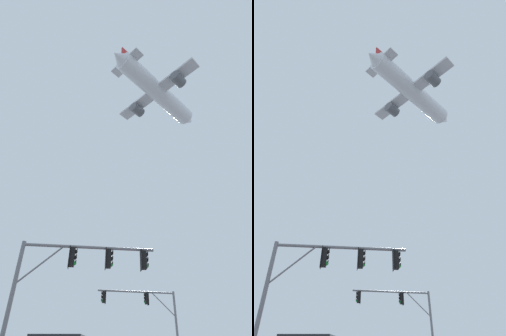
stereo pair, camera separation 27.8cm
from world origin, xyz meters
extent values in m
cylinder|color=slate|center=(-5.31, 7.34, 2.84)|extent=(0.20, 0.20, 5.68)
cylinder|color=slate|center=(-2.03, 7.58, 5.53)|extent=(6.57, 0.63, 0.15)
cylinder|color=slate|center=(-4.33, 7.41, 4.61)|extent=(2.03, 0.23, 1.90)
cube|color=black|center=(0.72, 7.78, 5.01)|extent=(0.28, 0.34, 0.90)
cylinder|color=black|center=(0.72, 7.78, 5.52)|extent=(0.05, 0.05, 0.12)
cube|color=black|center=(0.58, 7.77, 5.01)|extent=(0.06, 0.46, 1.04)
sphere|color=black|center=(0.86, 7.79, 5.28)|extent=(0.20, 0.20, 0.20)
cylinder|color=black|center=(0.93, 7.79, 5.34)|extent=(0.06, 0.21, 0.21)
sphere|color=black|center=(0.86, 7.79, 5.00)|extent=(0.20, 0.20, 0.20)
cylinder|color=black|center=(0.93, 7.79, 5.06)|extent=(0.06, 0.21, 0.21)
sphere|color=green|center=(0.86, 7.79, 4.72)|extent=(0.20, 0.20, 0.20)
cylinder|color=black|center=(0.93, 7.79, 4.78)|extent=(0.06, 0.21, 0.21)
cube|color=black|center=(-1.08, 7.65, 5.01)|extent=(0.28, 0.34, 0.90)
cylinder|color=black|center=(-1.08, 7.65, 5.52)|extent=(0.05, 0.05, 0.12)
cube|color=black|center=(-1.22, 7.64, 5.01)|extent=(0.06, 0.46, 1.04)
sphere|color=black|center=(-0.94, 7.66, 5.28)|extent=(0.20, 0.20, 0.20)
cylinder|color=black|center=(-0.87, 7.66, 5.34)|extent=(0.06, 0.21, 0.21)
sphere|color=black|center=(-0.94, 7.66, 5.00)|extent=(0.20, 0.20, 0.20)
cylinder|color=black|center=(-0.87, 7.66, 5.06)|extent=(0.06, 0.21, 0.21)
sphere|color=green|center=(-0.94, 7.66, 4.72)|extent=(0.20, 0.20, 0.20)
cylinder|color=black|center=(-0.87, 7.66, 4.78)|extent=(0.06, 0.21, 0.21)
cube|color=black|center=(-2.89, 7.52, 5.01)|extent=(0.28, 0.34, 0.90)
cylinder|color=black|center=(-2.89, 7.52, 5.52)|extent=(0.05, 0.05, 0.12)
cube|color=black|center=(-3.03, 7.51, 5.01)|extent=(0.06, 0.46, 1.04)
sphere|color=black|center=(-2.74, 7.53, 5.28)|extent=(0.20, 0.20, 0.20)
cylinder|color=black|center=(-2.68, 7.53, 5.34)|extent=(0.06, 0.21, 0.21)
sphere|color=black|center=(-2.74, 7.53, 5.00)|extent=(0.20, 0.20, 0.20)
cylinder|color=black|center=(-2.68, 7.53, 5.06)|extent=(0.06, 0.21, 0.21)
sphere|color=green|center=(-2.74, 7.53, 4.72)|extent=(0.20, 0.20, 0.20)
cylinder|color=black|center=(-2.68, 7.53, 4.78)|extent=(0.06, 0.21, 0.21)
cylinder|color=slate|center=(5.00, 20.09, 2.89)|extent=(0.20, 0.20, 5.78)
cylinder|color=slate|center=(1.55, 19.60, 5.63)|extent=(6.92, 1.13, 0.15)
cylinder|color=slate|center=(3.97, 19.95, 4.69)|extent=(2.13, 0.38, 1.93)
cube|color=black|center=(-1.35, 19.19, 5.10)|extent=(0.30, 0.35, 0.90)
cylinder|color=black|center=(-1.35, 19.19, 5.61)|extent=(0.05, 0.05, 0.12)
cube|color=black|center=(-1.21, 19.21, 5.10)|extent=(0.09, 0.46, 1.04)
sphere|color=black|center=(-1.49, 19.17, 5.37)|extent=(0.20, 0.20, 0.20)
cylinder|color=black|center=(-1.55, 19.16, 5.43)|extent=(0.07, 0.21, 0.21)
sphere|color=black|center=(-1.49, 19.17, 5.09)|extent=(0.20, 0.20, 0.20)
cylinder|color=black|center=(-1.55, 19.16, 5.15)|extent=(0.07, 0.21, 0.21)
sphere|color=green|center=(-1.49, 19.17, 4.81)|extent=(0.20, 0.20, 0.20)
cylinder|color=black|center=(-1.55, 19.16, 4.87)|extent=(0.07, 0.21, 0.21)
cube|color=black|center=(2.45, 19.73, 5.10)|extent=(0.30, 0.35, 0.90)
cylinder|color=black|center=(2.45, 19.73, 5.61)|extent=(0.05, 0.05, 0.12)
cube|color=black|center=(2.59, 19.75, 5.10)|extent=(0.09, 0.46, 1.04)
sphere|color=black|center=(2.31, 19.71, 5.37)|extent=(0.20, 0.20, 0.20)
cylinder|color=black|center=(2.24, 19.70, 5.43)|extent=(0.07, 0.21, 0.21)
sphere|color=black|center=(2.31, 19.71, 5.09)|extent=(0.20, 0.20, 0.20)
cylinder|color=black|center=(2.24, 19.70, 5.15)|extent=(0.07, 0.21, 0.21)
sphere|color=green|center=(2.31, 19.71, 4.81)|extent=(0.20, 0.20, 0.20)
cylinder|color=black|center=(2.24, 19.70, 4.87)|extent=(0.07, 0.21, 0.21)
cylinder|color=white|center=(6.80, 24.75, 40.63)|extent=(15.73, 14.26, 3.21)
cone|color=white|center=(14.37, 31.33, 40.63)|extent=(3.66, 3.75, 3.05)
cone|color=white|center=(-0.69, 18.24, 40.63)|extent=(3.30, 3.37, 2.73)
cube|color=silver|center=(6.43, 24.42, 40.15)|extent=(12.85, 14.31, 0.36)
cylinder|color=#595B60|center=(3.29, 28.03, 39.18)|extent=(3.00, 2.94, 1.80)
cylinder|color=#595B60|center=(9.56, 20.82, 39.18)|extent=(3.00, 2.94, 1.80)
cube|color=#B21E1E|center=(0.90, 19.62, 42.43)|extent=(2.28, 2.02, 3.81)
cube|color=silver|center=(0.75, 19.49, 40.93)|extent=(5.31, 5.72, 0.20)
camera|label=1|loc=(-1.08, -5.64, 1.12)|focal=27.74mm
camera|label=2|loc=(-0.81, -5.65, 1.12)|focal=27.74mm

